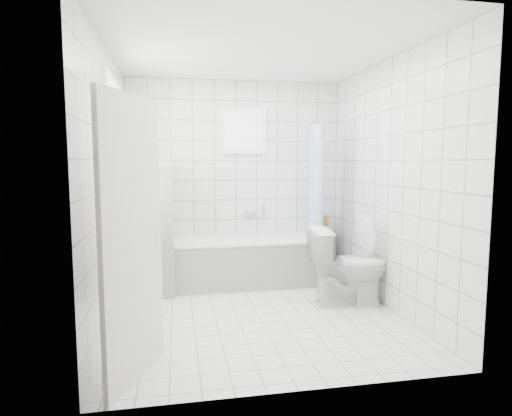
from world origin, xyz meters
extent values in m
plane|color=white|center=(0.00, 0.00, 0.00)|extent=(3.00, 3.00, 0.00)
plane|color=white|center=(0.00, 0.00, 2.60)|extent=(3.00, 3.00, 0.00)
cube|color=white|center=(0.00, 1.50, 1.30)|extent=(2.80, 0.02, 2.60)
cube|color=white|center=(0.00, -1.50, 1.30)|extent=(2.80, 0.02, 2.60)
cube|color=white|center=(-1.40, 0.00, 1.30)|extent=(0.02, 3.00, 2.60)
cube|color=white|center=(1.40, 0.00, 1.30)|extent=(0.02, 3.00, 2.60)
cube|color=white|center=(-1.35, 0.30, 1.60)|extent=(0.01, 0.90, 1.40)
cube|color=white|center=(0.10, 1.46, 1.95)|extent=(0.50, 0.01, 0.50)
cube|color=white|center=(-1.31, 0.30, 0.86)|extent=(0.18, 1.02, 0.08)
cube|color=silver|center=(-1.09, -1.11, 1.00)|extent=(0.36, 0.75, 2.00)
cube|color=white|center=(0.09, 1.12, 0.28)|extent=(1.83, 0.75, 0.55)
cube|color=white|center=(0.09, 1.12, 0.57)|extent=(1.85, 0.77, 0.03)
cube|color=white|center=(-0.90, 1.07, 0.75)|extent=(0.15, 0.85, 1.50)
cube|color=white|center=(1.13, 1.38, 0.28)|extent=(0.40, 0.24, 0.55)
imported|color=white|center=(1.03, 0.11, 0.43)|extent=(0.87, 0.54, 0.85)
cylinder|color=silver|center=(0.95, 1.10, 2.00)|extent=(0.02, 0.80, 0.02)
cube|color=silver|center=(0.19, 1.46, 0.85)|extent=(0.18, 0.06, 0.06)
imported|color=white|center=(-1.30, 0.29, 0.99)|extent=(0.19, 0.19, 0.18)
imported|color=#2CB2C7|center=(-1.30, 0.14, 1.01)|extent=(0.13, 0.13, 0.21)
imported|color=#C0608E|center=(-1.30, 0.62, 1.00)|extent=(0.12, 0.12, 0.20)
imported|color=white|center=(-1.30, 0.45, 1.04)|extent=(0.14, 0.14, 0.27)
imported|color=#E2586F|center=(-1.30, -0.04, 1.05)|extent=(0.12, 0.12, 0.30)
cylinder|color=green|center=(1.07, 1.28, 0.66)|extent=(0.06, 0.06, 0.23)
cylinder|color=blue|center=(1.18, 1.38, 0.68)|extent=(0.06, 0.06, 0.27)
cylinder|color=orange|center=(1.19, 1.29, 0.69)|extent=(0.06, 0.06, 0.27)
camera|label=1|loc=(-0.79, -4.14, 1.54)|focal=30.00mm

